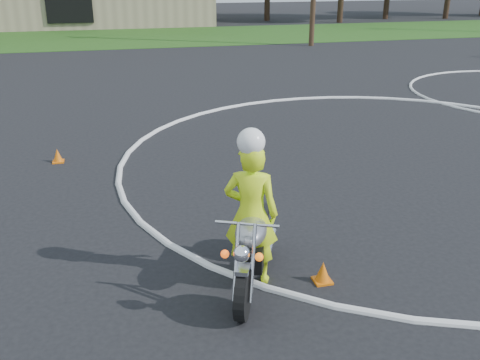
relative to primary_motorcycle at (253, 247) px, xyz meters
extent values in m
cube|color=#1E4714|center=(4.39, 28.10, -0.55)|extent=(120.00, 10.00, 0.02)
torus|color=silver|center=(4.39, 4.10, -0.56)|extent=(12.12, 12.12, 0.12)
cylinder|color=black|center=(-0.30, -0.66, -0.23)|extent=(0.39, 0.66, 0.66)
cylinder|color=black|center=(0.33, 0.75, -0.23)|extent=(0.39, 0.66, 0.66)
cube|color=black|center=(0.04, 0.09, -0.12)|extent=(0.53, 0.68, 0.33)
ellipsoid|color=#9D9DA2|center=(-0.05, -0.11, 0.30)|extent=(0.65, 0.81, 0.31)
cube|color=black|center=(0.17, 0.39, 0.25)|extent=(0.53, 0.72, 0.11)
cylinder|color=silver|center=(-0.35, -0.54, 0.15)|extent=(0.20, 0.38, 0.89)
cylinder|color=#B9B9C0|center=(-0.17, -0.62, 0.15)|extent=(0.20, 0.38, 0.89)
cube|color=silver|center=(-0.31, -0.68, 0.12)|extent=(0.24, 0.28, 0.06)
cylinder|color=silver|center=(-0.19, -0.41, 0.56)|extent=(0.72, 0.35, 0.04)
sphere|color=white|center=(-0.34, -0.77, 0.37)|extent=(0.20, 0.20, 0.20)
sphere|color=#ED4B0B|center=(-0.52, -0.66, 0.34)|extent=(0.10, 0.10, 0.10)
sphere|color=#E05C0B|center=(-0.15, -0.83, 0.34)|extent=(0.10, 0.10, 0.10)
cylinder|color=white|center=(0.38, 0.42, -0.23)|extent=(0.44, 0.84, 0.09)
imported|color=#D9FF1A|center=(0.01, 0.14, 0.41)|extent=(0.84, 0.71, 1.95)
sphere|color=white|center=(-0.01, 0.09, 1.41)|extent=(0.35, 0.35, 0.35)
cone|color=orange|center=(0.94, -0.16, -0.41)|extent=(0.22, 0.22, 0.30)
cube|color=orange|center=(0.94, -0.16, -0.55)|extent=(0.24, 0.24, 0.03)
cone|color=orange|center=(-2.83, 5.72, -0.41)|extent=(0.22, 0.22, 0.30)
cube|color=orange|center=(-2.83, 5.72, -0.55)|extent=(0.24, 0.24, 0.03)
cube|color=black|center=(-3.61, 33.00, 1.44)|extent=(3.00, 0.16, 3.00)
cylinder|color=#382619|center=(6.39, 35.10, 1.06)|extent=(0.44, 0.44, 3.24)
cylinder|color=#382619|center=(16.39, 34.10, 0.88)|extent=(0.44, 0.44, 2.88)
cylinder|color=#382619|center=(2.39, 36.10, 0.88)|extent=(0.44, 0.44, 2.88)
camera|label=1|loc=(-1.65, -5.91, 3.39)|focal=40.00mm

